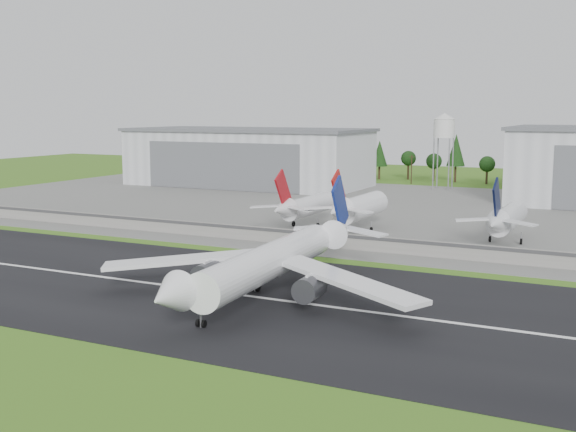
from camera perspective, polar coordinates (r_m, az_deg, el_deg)
The scene contains 13 objects.
ground at distance 115.75m, azimuth -9.04°, elevation -7.00°, with size 600.00×600.00×0.00m, color #385F16.
runway at distance 123.72m, azimuth -6.34°, elevation -5.91°, with size 320.00×60.00×0.10m, color black.
runway_centerline at distance 123.70m, azimuth -6.34°, elevation -5.89°, with size 220.00×1.00×0.02m, color white.
apron at distance 222.58m, azimuth 9.15°, elevation 0.41°, with size 320.00×150.00×0.10m, color slate.
blast_fence at distance 162.11m, azimuth 2.28°, elevation -1.82°, with size 240.00×0.61×3.50m.
hangar_west at distance 294.54m, azimuth -3.16°, elevation 4.69°, with size 97.00×44.00×23.20m.
water_tower at distance 284.49m, azimuth 12.24°, elevation 6.99°, with size 8.40×8.40×29.40m.
utility_poles at distance 299.41m, azimuth 13.74°, elevation 2.29°, with size 230.00×3.00×12.00m, color black, non-canonical shape.
treeline at distance 313.99m, azimuth 14.35°, elevation 2.54°, with size 320.00×16.00×22.00m, color black, non-canonical shape.
main_airliner at distance 116.48m, azimuth -1.68°, elevation -4.31°, with size 57.15×59.25×18.17m.
parked_jet_red_a at distance 186.39m, azimuth 1.20°, elevation 0.78°, with size 7.36×31.29×16.35m.
parked_jet_red_b at distance 180.70m, azimuth 5.42°, elevation 0.66°, with size 7.36×31.29×16.86m.
parked_jet_navy at distance 171.22m, azimuth 16.79°, elevation -0.21°, with size 7.36×31.29×16.48m.
Camera 1 is at (65.25, -90.62, 30.46)m, focal length 45.00 mm.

